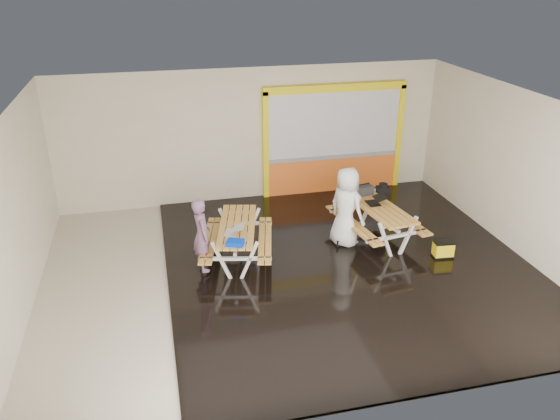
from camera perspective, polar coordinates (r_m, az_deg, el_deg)
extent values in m
cube|color=beige|center=(11.56, 1.04, -6.34)|extent=(10.00, 8.00, 0.01)
cube|color=white|center=(10.22, 1.19, 10.83)|extent=(10.00, 8.00, 0.01)
cube|color=beige|center=(14.45, -2.87, 7.68)|extent=(10.00, 0.01, 3.50)
cube|color=beige|center=(7.41, 8.94, -10.02)|extent=(10.00, 0.01, 3.50)
cube|color=beige|center=(10.77, -25.65, -0.84)|extent=(0.01, 8.00, 3.50)
cube|color=beige|center=(12.88, 23.26, 3.56)|extent=(0.01, 8.00, 3.50)
cube|color=black|center=(11.88, 6.92, -5.46)|extent=(7.50, 7.98, 0.05)
cube|color=orange|center=(15.32, 5.40, 3.64)|extent=(3.60, 0.12, 1.00)
cube|color=gray|center=(15.14, 5.48, 5.52)|extent=(3.60, 0.14, 0.10)
cube|color=silver|center=(14.88, 5.61, 8.85)|extent=(3.60, 0.08, 1.72)
cube|color=yellow|center=(14.52, -1.50, 6.55)|extent=(0.14, 0.16, 2.90)
cube|color=yellow|center=(15.69, 12.10, 7.37)|extent=(0.14, 0.16, 2.90)
cube|color=yellow|center=(14.64, 5.79, 12.45)|extent=(3.88, 0.16, 0.20)
cube|color=gold|center=(11.62, -5.93, -1.67)|extent=(0.59, 2.09, 0.04)
cube|color=gold|center=(11.61, -5.19, -1.67)|extent=(0.59, 2.09, 0.04)
cube|color=gold|center=(11.60, -4.45, -1.66)|extent=(0.59, 2.09, 0.04)
cube|color=gold|center=(11.59, -3.71, -1.66)|extent=(0.59, 2.09, 0.04)
cube|color=gold|center=(11.58, -2.97, -1.66)|extent=(0.59, 2.09, 0.04)
cube|color=white|center=(11.09, -6.05, -5.23)|extent=(0.40, 0.15, 0.85)
cube|color=white|center=(11.05, -3.20, -5.24)|extent=(0.40, 0.15, 0.85)
cube|color=white|center=(11.04, -4.64, -5.02)|extent=(1.43, 0.38, 0.06)
cube|color=white|center=(10.91, -4.69, -3.77)|extent=(0.71, 0.22, 0.06)
cube|color=white|center=(12.50, -5.44, -1.59)|extent=(0.40, 0.15, 0.85)
cube|color=white|center=(12.47, -2.92, -1.58)|extent=(0.40, 0.15, 0.85)
cube|color=white|center=(12.46, -4.19, -1.39)|extent=(1.43, 0.38, 0.06)
cube|color=white|center=(12.34, -4.23, -0.25)|extent=(0.71, 0.22, 0.06)
cube|color=white|center=(11.69, -4.42, -2.59)|extent=(0.44, 1.70, 0.06)
cube|color=gold|center=(11.80, -7.57, -3.05)|extent=(0.58, 2.09, 0.04)
cube|color=gold|center=(11.78, -6.88, -3.05)|extent=(0.58, 2.09, 0.04)
cube|color=gold|center=(11.72, -1.91, -3.05)|extent=(0.58, 2.09, 0.04)
cube|color=gold|center=(11.72, -1.21, -3.04)|extent=(0.58, 2.09, 0.04)
cube|color=gold|center=(12.43, 8.82, 0.12)|extent=(0.47, 2.19, 0.04)
cube|color=gold|center=(12.51, 9.44, 0.23)|extent=(0.47, 2.19, 0.04)
cube|color=gold|center=(12.58, 10.05, 0.34)|extent=(0.47, 2.19, 0.04)
cube|color=gold|center=(12.66, 10.65, 0.45)|extent=(0.47, 2.19, 0.04)
cube|color=gold|center=(12.74, 11.24, 0.56)|extent=(0.47, 2.19, 0.04)
cube|color=white|center=(11.98, 10.82, -3.08)|extent=(0.41, 0.13, 0.88)
cube|color=white|center=(12.27, 13.08, -2.59)|extent=(0.41, 0.13, 0.88)
cube|color=white|center=(12.10, 11.98, -2.63)|extent=(1.50, 0.29, 0.07)
cube|color=white|center=(11.98, 12.10, -1.41)|extent=(0.74, 0.18, 0.07)
cube|color=white|center=(13.26, 7.00, -0.02)|extent=(0.41, 0.13, 0.88)
cube|color=white|center=(13.52, 9.13, 0.36)|extent=(0.41, 0.13, 0.88)
cube|color=white|center=(13.37, 8.09, 0.36)|extent=(1.50, 0.29, 0.07)
cube|color=white|center=(13.26, 8.16, 1.49)|extent=(0.74, 0.18, 0.07)
cube|color=white|center=(12.67, 9.98, -0.56)|extent=(0.34, 1.79, 0.07)
cube|color=gold|center=(12.40, 7.26, -1.53)|extent=(0.46, 2.19, 0.04)
cube|color=gold|center=(12.47, 7.86, -1.41)|extent=(0.46, 2.19, 0.04)
cube|color=gold|center=(12.99, 11.94, -0.63)|extent=(0.46, 2.19, 0.04)
cube|color=gold|center=(13.07, 12.48, -0.52)|extent=(0.46, 2.19, 0.04)
imported|color=#73506C|center=(11.18, -8.07, -2.55)|extent=(0.43, 0.60, 1.55)
imported|color=white|center=(12.28, 6.86, 0.27)|extent=(0.94, 1.07, 1.84)
cube|color=silver|center=(11.27, -5.07, -2.33)|extent=(0.35, 0.42, 0.02)
cube|color=silver|center=(11.19, -4.32, -1.81)|extent=(0.33, 0.41, 0.07)
cube|color=silver|center=(11.19, -4.35, -1.81)|extent=(0.29, 0.36, 0.06)
cube|color=black|center=(12.66, 9.56, 0.69)|extent=(0.27, 0.37, 0.02)
cube|color=black|center=(12.67, 10.28, 1.30)|extent=(0.25, 0.37, 0.07)
cube|color=silver|center=(12.67, 10.25, 1.30)|extent=(0.21, 0.33, 0.06)
cube|color=#002DC5|center=(10.78, -4.64, -3.39)|extent=(0.40, 0.35, 0.10)
cube|color=black|center=(13.07, 8.51, 2.00)|extent=(0.52, 0.34, 0.22)
cylinder|color=black|center=(13.01, 8.55, 2.64)|extent=(0.36, 0.11, 0.03)
cube|color=black|center=(13.44, 10.54, 1.49)|extent=(0.35, 0.26, 0.45)
cylinder|color=black|center=(13.35, 10.62, 2.47)|extent=(0.24, 0.24, 0.11)
cube|color=black|center=(12.59, 6.51, -3.09)|extent=(0.42, 0.32, 0.15)
cube|color=black|center=(12.48, 16.40, -4.55)|extent=(0.45, 0.31, 0.04)
cube|color=yellow|center=(12.41, 16.49, -3.90)|extent=(0.43, 0.29, 0.32)
cube|color=black|center=(12.33, 16.58, -3.19)|extent=(0.45, 0.31, 0.03)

